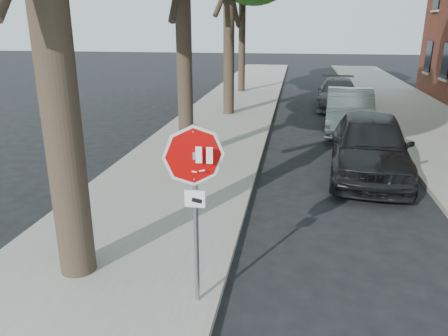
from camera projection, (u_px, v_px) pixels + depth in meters
The scene contains 9 objects.
ground at pixel (245, 311), 6.28m from camera, with size 120.00×120.00×0.00m, color black.
sidewalk_left at pixel (219, 124), 17.89m from camera, with size 4.00×55.00×0.12m, color gray.
sidewalk_right at pixel (439, 132), 16.58m from camera, with size 4.00×55.00×0.12m, color gray.
curb_left at pixel (269, 125), 17.58m from camera, with size 0.12×55.00×0.13m, color #9E9384.
curb_right at pixel (383, 129), 16.90m from camera, with size 0.12×55.00×0.13m, color #9E9384.
stop_sign at pixel (195, 182), 5.75m from camera, with size 0.76×0.34×2.61m.
car_a at pixel (370, 145), 11.71m from camera, with size 2.00×4.98×1.70m, color black.
car_b at pixel (349, 111), 16.62m from camera, with size 1.70×4.86×1.60m, color #AEB2B6.
car_c at pixel (338, 93), 21.48m from camera, with size 1.97×4.84×1.40m, color #454549.
Camera 1 is at (0.56, -5.30, 3.93)m, focal length 35.00 mm.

